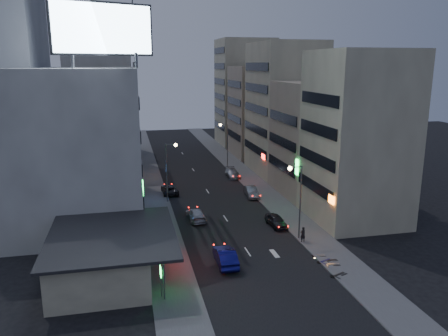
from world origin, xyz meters
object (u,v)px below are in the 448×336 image
object	(u,v)px
person	(303,234)
scooter_black_b	(337,254)
parked_car_right_far	(233,173)
road_car_blue	(225,256)
scooter_silver_a	(339,258)
road_car_silver	(196,215)
parked_car_right_near	(276,221)
parked_car_left	(170,189)
scooter_silver_b	(325,250)
scooter_black_a	(343,266)
scooter_blue	(329,253)
parked_car_right_mid	(251,192)

from	to	relation	value
person	scooter_black_b	xyz separation A→B (m)	(1.52, -4.69, -0.32)
parked_car_right_far	road_car_blue	world-z (taller)	road_car_blue
scooter_silver_a	scooter_black_b	world-z (taller)	scooter_silver_a
parked_car_right_far	scooter_silver_a	size ratio (longest dim) A/B	2.56
road_car_silver	parked_car_right_near	bearing A→B (deg)	152.95
parked_car_left	scooter_black_b	world-z (taller)	parked_car_left
road_car_silver	person	xyz separation A→B (m)	(9.91, -9.31, 0.25)
scooter_black_b	scooter_silver_b	distance (m)	1.29
person	scooter_black_b	bearing A→B (deg)	94.85
road_car_blue	scooter_silver_a	size ratio (longest dim) A/B	2.59
parked_car_right_far	road_car_blue	bearing A→B (deg)	-104.29
scooter_black_a	scooter_blue	xyz separation A→B (m)	(0.01, 2.86, -0.02)
scooter_black_a	scooter_silver_a	world-z (taller)	scooter_black_a
scooter_blue	scooter_silver_a	bearing A→B (deg)	178.00
parked_car_right_near	scooter_blue	bearing A→B (deg)	-82.33
scooter_blue	road_car_blue	bearing A→B (deg)	61.42
scooter_black_a	parked_car_right_far	bearing A→B (deg)	-19.61
scooter_silver_a	parked_car_right_near	bearing A→B (deg)	21.83
person	scooter_silver_a	bearing A→B (deg)	89.86
parked_car_right_near	scooter_black_b	xyz separation A→B (m)	(2.66, -9.85, -0.06)
parked_car_right_near	parked_car_right_far	size ratio (longest dim) A/B	0.83
parked_car_right_near	road_car_silver	size ratio (longest dim) A/B	0.84
road_car_blue	road_car_silver	size ratio (longest dim) A/B	1.02
road_car_blue	parked_car_left	bearing A→B (deg)	-82.15
scooter_silver_b	road_car_blue	bearing A→B (deg)	99.43
scooter_silver_a	scooter_blue	world-z (taller)	same
parked_car_left	parked_car_right_far	bearing A→B (deg)	-150.28
parked_car_right_far	scooter_black_b	distance (m)	32.93
scooter_blue	scooter_black_b	size ratio (longest dim) A/B	1.15
parked_car_right_near	scooter_black_b	world-z (taller)	parked_car_right_near
parked_car_right_near	parked_car_right_far	xyz separation A→B (m)	(0.44, 23.01, 0.02)
parked_car_right_mid	parked_car_left	xyz separation A→B (m)	(-11.20, 4.01, -0.07)
parked_car_right_near	scooter_silver_a	xyz separation A→B (m)	(2.44, -10.78, 0.01)
person	scooter_black_b	world-z (taller)	person
scooter_silver_a	scooter_silver_b	distance (m)	2.08
parked_car_right_mid	scooter_blue	bearing A→B (deg)	-81.92
parked_car_left	scooter_black_b	distance (m)	29.04
parked_car_right_far	scooter_silver_b	distance (m)	31.79
parked_car_right_mid	person	bearing A→B (deg)	-83.75
parked_car_left	scooter_blue	bearing A→B (deg)	113.94
scooter_silver_a	scooter_black_b	bearing A→B (deg)	-4.55
person	scooter_silver_a	size ratio (longest dim) A/B	0.87
road_car_blue	scooter_silver_b	xyz separation A→B (m)	(9.97, -0.38, -0.19)
scooter_blue	scooter_silver_b	size ratio (longest dim) A/B	1.16
parked_car_left	scooter_black_a	distance (m)	31.08
parked_car_right_mid	scooter_silver_a	size ratio (longest dim) A/B	2.29
parked_car_right_near	scooter_black_a	world-z (taller)	parked_car_right_near
parked_car_right_near	scooter_silver_a	distance (m)	11.05
parked_car_left	road_car_silver	xyz separation A→B (m)	(1.99, -11.76, 0.05)
parked_car_right_mid	scooter_black_a	bearing A→B (deg)	-82.44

